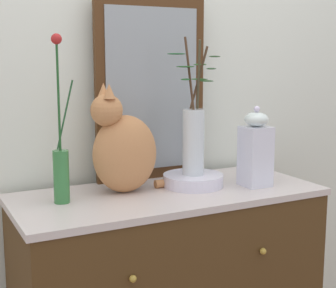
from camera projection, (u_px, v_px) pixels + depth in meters
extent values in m
cube|color=silver|center=(133.00, 75.00, 2.13)|extent=(4.40, 0.08, 2.60)
cube|color=beige|center=(168.00, 194.00, 1.92)|extent=(1.15, 0.50, 0.02)
sphere|color=#B79338|center=(133.00, 279.00, 1.61)|extent=(0.02, 0.02, 0.02)
sphere|color=#B79338|center=(263.00, 251.00, 1.84)|extent=(0.02, 0.02, 0.02)
cube|color=#472A14|center=(151.00, 89.00, 2.07)|extent=(0.48, 0.03, 0.74)
cube|color=gray|center=(153.00, 89.00, 2.06)|extent=(0.40, 0.01, 0.65)
ellipsoid|color=#BC7D4C|center=(125.00, 154.00, 1.88)|extent=(0.25, 0.17, 0.29)
sphere|color=#BC7D4C|center=(107.00, 110.00, 1.83)|extent=(0.12, 0.12, 0.12)
cone|color=#BC7D4C|center=(109.00, 91.00, 1.79)|extent=(0.04, 0.04, 0.05)
cone|color=#BC7D4C|center=(103.00, 90.00, 1.84)|extent=(0.04, 0.04, 0.05)
cylinder|color=#BC7D4C|center=(177.00, 182.00, 1.99)|extent=(0.19, 0.04, 0.03)
cylinder|color=#34753B|center=(61.00, 177.00, 1.75)|extent=(0.05, 0.05, 0.18)
cylinder|color=#1F5023|center=(59.00, 98.00, 1.71)|extent=(0.01, 0.01, 0.35)
sphere|color=#AE2222|center=(56.00, 39.00, 1.67)|extent=(0.04, 0.04, 0.04)
cylinder|color=#214E29|center=(65.00, 115.00, 1.72)|extent=(0.07, 0.01, 0.23)
cylinder|color=white|center=(193.00, 180.00, 1.99)|extent=(0.23, 0.23, 0.05)
cylinder|color=silver|center=(193.00, 142.00, 1.96)|extent=(0.08, 0.08, 0.25)
cylinder|color=#4B3523|center=(195.00, 90.00, 1.95)|extent=(0.07, 0.08, 0.33)
ellipsoid|color=#23541D|center=(199.00, 79.00, 2.01)|extent=(0.07, 0.08, 0.01)
ellipsoid|color=#22561B|center=(200.00, 65.00, 1.98)|extent=(0.08, 0.06, 0.01)
cylinder|color=#452E1E|center=(191.00, 87.00, 1.92)|extent=(0.03, 0.07, 0.37)
ellipsoid|color=#1D5821|center=(186.00, 79.00, 1.90)|extent=(0.07, 0.08, 0.01)
ellipsoid|color=#21521F|center=(185.00, 67.00, 1.90)|extent=(0.08, 0.06, 0.01)
ellipsoid|color=#174A25|center=(177.00, 54.00, 1.86)|extent=(0.08, 0.07, 0.01)
cylinder|color=#44402C|center=(198.00, 88.00, 1.93)|extent=(0.04, 0.07, 0.36)
ellipsoid|color=#234921|center=(206.00, 81.00, 1.91)|extent=(0.06, 0.08, 0.01)
ellipsoid|color=#254624|center=(211.00, 69.00, 1.92)|extent=(0.06, 0.08, 0.01)
ellipsoid|color=#284C26|center=(215.00, 56.00, 1.92)|extent=(0.05, 0.07, 0.01)
cube|color=silver|center=(255.00, 156.00, 1.98)|extent=(0.10, 0.10, 0.23)
ellipsoid|color=silver|center=(256.00, 119.00, 1.96)|extent=(0.09, 0.09, 0.06)
sphere|color=white|center=(257.00, 109.00, 1.95)|extent=(0.02, 0.02, 0.02)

